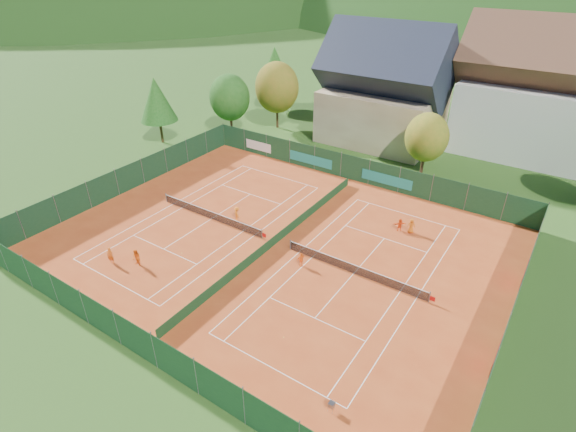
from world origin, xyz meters
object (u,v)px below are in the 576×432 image
(player_left_far, at_px, (237,214))
(player_right_near, at_px, (301,259))
(chalet, at_px, (384,93))
(player_right_far_b, at_px, (400,225))
(hotel_block_a, at_px, (546,99))
(player_left_near, at_px, (110,255))
(player_left_mid, at_px, (136,258))
(ball_hopper, at_px, (332,405))
(player_right_far_a, at_px, (411,226))

(player_left_far, distance_m, player_right_near, 9.76)
(chalet, height_order, player_right_far_b, chalet)
(hotel_block_a, height_order, player_left_far, hotel_block_a)
(player_left_near, distance_m, player_left_mid, 2.41)
(player_left_mid, height_order, player_left_far, player_left_mid)
(player_left_mid, height_order, player_right_near, player_left_mid)
(ball_hopper, bearing_deg, player_right_near, 129.54)
(player_left_far, distance_m, player_right_far_a, 17.03)
(player_left_near, bearing_deg, player_left_mid, -3.98)
(player_right_near, bearing_deg, player_right_far_b, 3.75)
(chalet, bearing_deg, player_left_near, -100.15)
(player_left_mid, relative_size, player_right_far_b, 1.20)
(player_left_near, xyz_separation_m, player_left_mid, (2.19, 1.00, 0.03))
(hotel_block_a, height_order, player_left_mid, hotel_block_a)
(chalet, xyz_separation_m, player_left_near, (-7.22, -40.32, -5.86))
(chalet, height_order, player_left_mid, chalet)
(hotel_block_a, height_order, player_left_near, hotel_block_a)
(player_right_near, height_order, player_right_far_b, player_right_far_b)
(hotel_block_a, relative_size, player_left_far, 14.22)
(chalet, xyz_separation_m, player_right_far_b, (11.61, -21.49, -5.97))
(ball_hopper, relative_size, player_right_far_a, 0.53)
(player_left_mid, distance_m, player_right_far_b, 24.38)
(ball_hopper, bearing_deg, chalet, 110.35)
(ball_hopper, relative_size, player_left_near, 0.53)
(player_left_mid, bearing_deg, player_left_near, -151.75)
(hotel_block_a, xyz_separation_m, player_right_near, (-12.29, -37.54, -6.73))
(player_left_near, height_order, player_right_far_a, player_left_near)
(player_left_mid, distance_m, player_left_far, 10.84)
(player_left_far, bearing_deg, ball_hopper, 169.38)
(player_right_near, bearing_deg, player_left_far, 103.04)
(player_right_near, relative_size, player_right_far_b, 0.99)
(player_left_far, relative_size, player_right_far_b, 1.15)
(player_left_near, relative_size, player_right_far_a, 1.02)
(player_left_mid, xyz_separation_m, player_right_far_a, (17.67, 18.07, -0.04))
(ball_hopper, height_order, player_right_near, player_right_near)
(player_left_near, relative_size, player_left_far, 1.00)
(player_right_far_a, bearing_deg, player_left_near, 19.01)
(player_left_near, height_order, player_left_mid, player_left_mid)
(ball_hopper, bearing_deg, player_left_mid, 171.27)
(hotel_block_a, xyz_separation_m, player_left_far, (-21.64, -34.74, -6.62))
(ball_hopper, xyz_separation_m, player_right_far_b, (-4.16, 21.02, 0.10))
(player_right_far_a, relative_size, player_right_far_b, 1.14)
(ball_hopper, distance_m, player_right_near, 14.22)
(player_left_mid, xyz_separation_m, player_right_near, (11.74, 7.77, -0.14))
(player_left_near, bearing_deg, hotel_block_a, 32.01)
(player_left_far, bearing_deg, hotel_block_a, -95.73)
(ball_hopper, distance_m, player_left_mid, 21.04)
(player_left_near, relative_size, player_right_near, 1.17)
(chalet, distance_m, ball_hopper, 45.75)
(ball_hopper, bearing_deg, player_right_far_a, 98.35)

